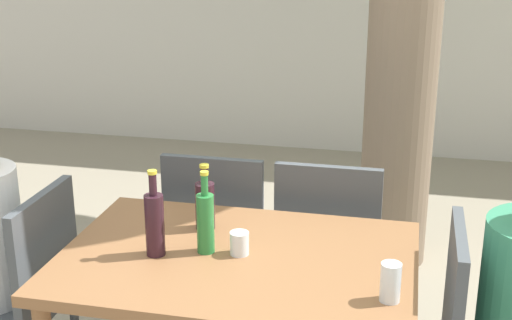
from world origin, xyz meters
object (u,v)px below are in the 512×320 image
object	(u,v)px
dining_table_front	(237,279)
patio_chair_0	(22,288)
patio_chair_3	(329,243)
green_bottle_2	(205,221)
wine_bottle_1	(205,204)
wine_bottle_0	(155,223)
drinking_glass_1	(390,282)
patio_chair_2	(220,233)
drinking_glass_0	(239,243)

from	to	relation	value
dining_table_front	patio_chair_0	bearing A→B (deg)	180.00
patio_chair_3	patio_chair_0	bearing A→B (deg)	31.08
patio_chair_0	green_bottle_2	size ratio (longest dim) A/B	3.02
wine_bottle_1	green_bottle_2	size ratio (longest dim) A/B	0.85
patio_chair_3	wine_bottle_0	distance (m)	0.95
drinking_glass_1	wine_bottle_1	bearing A→B (deg)	150.47
wine_bottle_0	drinking_glass_1	size ratio (longest dim) A/B	2.48
patio_chair_2	patio_chair_3	bearing A→B (deg)	-180.00
patio_chair_0	wine_bottle_0	bearing A→B (deg)	84.71
patio_chair_3	green_bottle_2	bearing A→B (deg)	61.20
patio_chair_3	wine_bottle_0	xyz separation A→B (m)	(-0.52, -0.71, 0.35)
patio_chair_3	green_bottle_2	world-z (taller)	green_bottle_2
patio_chair_3	drinking_glass_0	bearing A→B (deg)	69.58
drinking_glass_1	patio_chair_0	bearing A→B (deg)	171.80
patio_chair_3	drinking_glass_0	size ratio (longest dim) A/B	10.99
patio_chair_3	green_bottle_2	distance (m)	0.82
patio_chair_2	dining_table_front	bearing A→B (deg)	110.46
dining_table_front	patio_chair_0	distance (m)	0.86
patio_chair_0	drinking_glass_1	bearing A→B (deg)	81.80
patio_chair_3	wine_bottle_0	size ratio (longest dim) A/B	2.92
dining_table_front	patio_chair_0	xyz separation A→B (m)	(-0.85, 0.00, -0.14)
wine_bottle_0	wine_bottle_1	size ratio (longest dim) A/B	1.22
dining_table_front	patio_chair_2	xyz separation A→B (m)	(-0.25, 0.66, -0.14)
wine_bottle_1	drinking_glass_0	world-z (taller)	wine_bottle_1
dining_table_front	patio_chair_0	size ratio (longest dim) A/B	1.36
patio_chair_0	drinking_glass_0	world-z (taller)	patio_chair_0
patio_chair_2	drinking_glass_0	world-z (taller)	patio_chair_2
patio_chair_0	drinking_glass_0	size ratio (longest dim) A/B	10.99
wine_bottle_1	wine_bottle_0	bearing A→B (deg)	-112.57
patio_chair_0	patio_chair_2	size ratio (longest dim) A/B	1.00
patio_chair_2	patio_chair_3	size ratio (longest dim) A/B	1.00
dining_table_front	drinking_glass_1	bearing A→B (deg)	-20.56
dining_table_front	green_bottle_2	xyz separation A→B (m)	(-0.11, 0.01, 0.21)
patio_chair_0	drinking_glass_0	distance (m)	0.89
dining_table_front	patio_chair_3	bearing A→B (deg)	69.54
wine_bottle_1	green_bottle_2	bearing A→B (deg)	-73.00
wine_bottle_1	patio_chair_0	bearing A→B (deg)	-163.59
patio_chair_3	dining_table_front	bearing A→B (deg)	69.54
wine_bottle_0	drinking_glass_0	world-z (taller)	wine_bottle_0
wine_bottle_0	green_bottle_2	xyz separation A→B (m)	(0.16, 0.06, -0.00)
wine_bottle_1	green_bottle_2	world-z (taller)	green_bottle_2
wine_bottle_1	drinking_glass_1	bearing A→B (deg)	-29.53
drinking_glass_0	drinking_glass_1	distance (m)	0.56
patio_chair_0	drinking_glass_1	xyz separation A→B (m)	(1.37, -0.20, 0.29)
green_bottle_2	drinking_glass_0	bearing A→B (deg)	3.53
patio_chair_2	drinking_glass_0	bearing A→B (deg)	111.25
drinking_glass_0	drinking_glass_1	size ratio (longest dim) A/B	0.66
green_bottle_2	drinking_glass_1	xyz separation A→B (m)	(0.64, -0.20, -0.05)
wine_bottle_0	wine_bottle_1	bearing A→B (deg)	67.43
patio_chair_2	green_bottle_2	world-z (taller)	green_bottle_2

